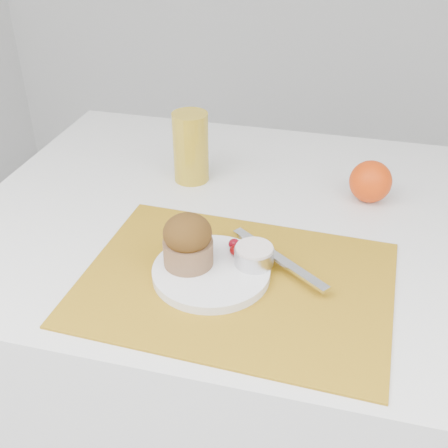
% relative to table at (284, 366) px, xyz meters
% --- Properties ---
extents(table, '(1.20, 0.80, 0.75)m').
position_rel_table_xyz_m(table, '(0.00, 0.00, 0.00)').
color(table, white).
rests_on(table, ground).
extents(placemat, '(0.48, 0.36, 0.00)m').
position_rel_table_xyz_m(placemat, '(-0.06, -0.20, 0.38)').
color(placemat, '#AC7B18').
rests_on(placemat, table).
extents(plate, '(0.23, 0.23, 0.01)m').
position_rel_table_xyz_m(plate, '(-0.10, -0.20, 0.39)').
color(plate, white).
rests_on(plate, placemat).
extents(ramekin, '(0.06, 0.06, 0.03)m').
position_rel_table_xyz_m(ramekin, '(-0.04, -0.17, 0.41)').
color(ramekin, silver).
rests_on(ramekin, plate).
extents(cream, '(0.06, 0.06, 0.01)m').
position_rel_table_xyz_m(cream, '(-0.04, -0.17, 0.42)').
color(cream, white).
rests_on(cream, ramekin).
extents(raspberry_near, '(0.02, 0.02, 0.02)m').
position_rel_table_xyz_m(raspberry_near, '(-0.08, -0.14, 0.40)').
color(raspberry_near, '#55020B').
rests_on(raspberry_near, plate).
extents(raspberry_far, '(0.02, 0.02, 0.02)m').
position_rel_table_xyz_m(raspberry_far, '(-0.08, -0.15, 0.40)').
color(raspberry_far, '#540203').
rests_on(raspberry_far, plate).
extents(butter_knife, '(0.17, 0.13, 0.01)m').
position_rel_table_xyz_m(butter_knife, '(-0.01, -0.15, 0.40)').
color(butter_knife, silver).
rests_on(butter_knife, plate).
extents(orange, '(0.08, 0.08, 0.08)m').
position_rel_table_xyz_m(orange, '(0.12, 0.11, 0.41)').
color(orange, '#ED4308').
rests_on(orange, table).
extents(juice_glass, '(0.07, 0.07, 0.14)m').
position_rel_table_xyz_m(juice_glass, '(-0.23, 0.11, 0.45)').
color(juice_glass, gold).
rests_on(juice_glass, table).
extents(muffin, '(0.10, 0.10, 0.09)m').
position_rel_table_xyz_m(muffin, '(-0.14, -0.19, 0.43)').
color(muffin, '#906745').
rests_on(muffin, plate).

